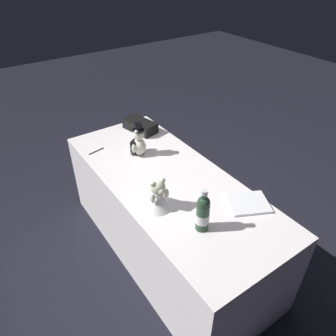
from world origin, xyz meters
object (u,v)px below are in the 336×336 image
at_px(teddy_bear_groom, 138,143).
at_px(champagne_bottle, 203,213).
at_px(teddy_bear_bride, 157,195).
at_px(gift_case_black, 140,126).
at_px(signing_pen, 96,151).
at_px(guestbook, 248,203).

xyz_separation_m(teddy_bear_groom, champagne_bottle, (-0.95, 0.11, 0.02)).
height_order(teddy_bear_bride, gift_case_black, teddy_bear_bride).
distance_m(champagne_bottle, signing_pen, 1.20).
bearing_deg(champagne_bottle, guestbook, -91.31).
xyz_separation_m(teddy_bear_groom, gift_case_black, (0.34, -0.22, -0.06)).
xyz_separation_m(champagne_bottle, guestbook, (-0.01, -0.40, -0.12)).
bearing_deg(signing_pen, gift_case_black, -77.43).
xyz_separation_m(teddy_bear_groom, teddy_bear_bride, (-0.62, 0.22, -0.01)).
bearing_deg(teddy_bear_groom, teddy_bear_bride, 160.55).
xyz_separation_m(teddy_bear_bride, guestbook, (-0.34, -0.51, -0.09)).
relative_size(teddy_bear_groom, champagne_bottle, 0.94).
distance_m(signing_pen, gift_case_black, 0.51).
height_order(teddy_bear_bride, champagne_bottle, champagne_bottle).
relative_size(signing_pen, gift_case_black, 0.44).
bearing_deg(champagne_bottle, teddy_bear_groom, -6.35).
height_order(teddy_bear_groom, signing_pen, teddy_bear_groom).
bearing_deg(signing_pen, champagne_bottle, -171.63).
bearing_deg(guestbook, signing_pen, 52.06).
bearing_deg(teddy_bear_bride, teddy_bear_groom, -19.45).
relative_size(teddy_bear_groom, teddy_bear_bride, 1.22).
bearing_deg(teddy_bear_bride, guestbook, -123.25).
height_order(teddy_bear_groom, gift_case_black, teddy_bear_groom).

